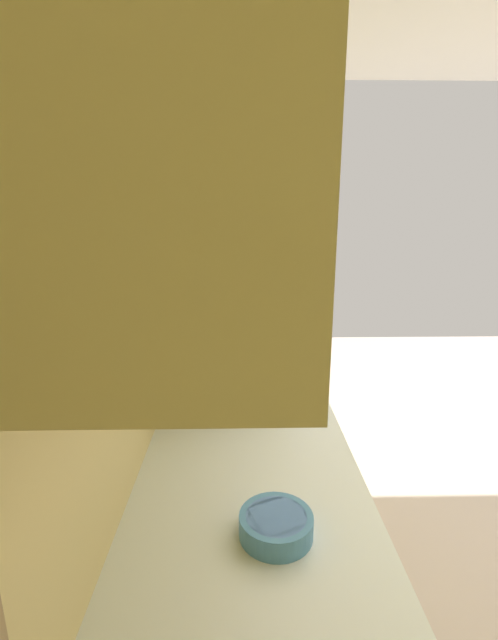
{
  "coord_description": "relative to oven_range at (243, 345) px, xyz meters",
  "views": [
    {
      "loc": [
        -1.89,
        1.38,
        1.64
      ],
      "look_at": [
        -0.47,
        1.35,
        1.27
      ],
      "focal_mm": 24.26,
      "sensor_mm": 36.0,
      "label": 1
    }
  ],
  "objects": [
    {
      "name": "bowl",
      "position": [
        -2.75,
        -0.06,
        0.46
      ],
      "size": [
        0.17,
        0.17,
        0.05
      ],
      "color": "#4C8CBF",
      "rests_on": "counter_run"
    },
    {
      "name": "microwave",
      "position": [
        -1.9,
        0.02,
        0.59
      ],
      "size": [
        0.48,
        0.38,
        0.32
      ],
      "color": "white",
      "rests_on": "counter_run"
    },
    {
      "name": "oven_range",
      "position": [
        0.0,
        0.0,
        0.0
      ],
      "size": [
        0.66,
        0.66,
        1.07
      ],
      "color": "#B7BABF",
      "rests_on": "ground_plane"
    },
    {
      "name": "upper_cabinets",
      "position": [
        -2.09,
        0.15,
        1.34
      ],
      "size": [
        2.55,
        0.35,
        0.58
      ],
      "color": "tan"
    },
    {
      "name": "wall_back",
      "position": [
        -1.72,
        0.38,
        0.89
      ],
      "size": [
        4.4,
        0.12,
        2.69
      ],
      "primitive_type": "cube",
      "color": "#DDC377",
      "rests_on": "ground_plane"
    },
    {
      "name": "counter_run",
      "position": [
        -2.09,
        0.01,
        -0.01
      ],
      "size": [
        3.53,
        0.67,
        0.89
      ],
      "color": "tan",
      "rests_on": "ground_plane"
    }
  ]
}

